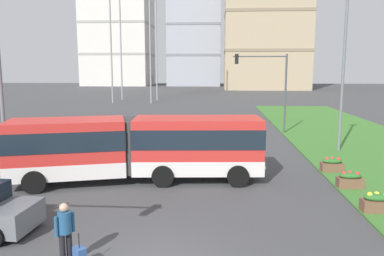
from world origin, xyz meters
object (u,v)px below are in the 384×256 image
(flower_planter_3, at_px, (332,165))
(streetlight_left, at_px, (0,77))
(articulated_bus, at_px, (138,147))
(flower_planter_1, at_px, (377,202))
(traffic_light_far_right, at_px, (269,79))
(apartment_tower_west, at_px, (118,11))
(streetlight_median, at_px, (344,66))
(apartment_tower_westcentre, at_px, (195,27))
(apartment_tower_centre, at_px, (267,15))
(pedestrian_crossing, at_px, (65,229))
(flower_planter_2, at_px, (350,180))

(flower_planter_3, xyz_separation_m, streetlight_left, (-16.02, -2.29, 4.49))
(articulated_bus, height_order, flower_planter_1, articulated_bus)
(traffic_light_far_right, bearing_deg, apartment_tower_west, 111.33)
(articulated_bus, bearing_deg, streetlight_left, -178.13)
(streetlight_left, bearing_deg, traffic_light_far_right, 45.26)
(streetlight_median, relative_size, apartment_tower_westcentre, 0.28)
(apartment_tower_west, bearing_deg, apartment_tower_centre, -25.95)
(pedestrian_crossing, bearing_deg, flower_planter_1, 23.65)
(streetlight_median, distance_m, apartment_tower_west, 107.52)
(apartment_tower_west, bearing_deg, flower_planter_1, -71.04)
(pedestrian_crossing, xyz_separation_m, traffic_light_far_right, (8.23, 22.10, 3.45))
(flower_planter_1, height_order, streetlight_left, streetlight_left)
(articulated_bus, height_order, flower_planter_2, articulated_bus)
(streetlight_left, bearing_deg, flower_planter_1, -11.80)
(flower_planter_3, distance_m, streetlight_left, 16.79)
(pedestrian_crossing, relative_size, streetlight_left, 0.19)
(apartment_tower_westcentre, relative_size, apartment_tower_centre, 0.96)
(flower_planter_3, bearing_deg, apartment_tower_west, 109.91)
(flower_planter_3, xyz_separation_m, streetlight_median, (1.90, 5.13, 5.07))
(streetlight_left, height_order, apartment_tower_west, apartment_tower_west)
(streetlight_left, bearing_deg, apartment_tower_west, 101.48)
(streetlight_left, bearing_deg, articulated_bus, 1.87)
(traffic_light_far_right, bearing_deg, flower_planter_3, -81.61)
(flower_planter_2, bearing_deg, pedestrian_crossing, -143.90)
(articulated_bus, relative_size, traffic_light_far_right, 1.86)
(articulated_bus, bearing_deg, pedestrian_crossing, -92.70)
(traffic_light_far_right, distance_m, apartment_tower_centre, 72.04)
(articulated_bus, bearing_deg, flower_planter_2, -3.79)
(flower_planter_1, bearing_deg, streetlight_left, 168.20)
(streetlight_median, bearing_deg, traffic_light_far_right, 117.94)
(flower_planter_1, relative_size, apartment_tower_westcentre, 0.03)
(flower_planter_3, relative_size, apartment_tower_westcentre, 0.03)
(streetlight_left, relative_size, apartment_tower_west, 0.19)
(apartment_tower_centre, bearing_deg, articulated_bus, -100.74)
(flower_planter_2, relative_size, apartment_tower_centre, 0.03)
(flower_planter_3, bearing_deg, flower_planter_1, -90.00)
(flower_planter_1, relative_size, apartment_tower_centre, 0.03)
(flower_planter_1, distance_m, apartment_tower_west, 117.72)
(apartment_tower_westcentre, bearing_deg, streetlight_left, -91.52)
(streetlight_median, height_order, apartment_tower_westcentre, apartment_tower_westcentre)
(flower_planter_2, bearing_deg, flower_planter_3, 90.00)
(flower_planter_2, relative_size, streetlight_median, 0.11)
(flower_planter_2, relative_size, traffic_light_far_right, 0.17)
(pedestrian_crossing, xyz_separation_m, flower_planter_3, (10.01, 10.02, -0.58))
(flower_planter_3, bearing_deg, flower_planter_2, -90.00)
(streetlight_left, xyz_separation_m, apartment_tower_west, (-21.50, 105.86, 18.41))
(flower_planter_1, height_order, traffic_light_far_right, traffic_light_far_right)
(traffic_light_far_right, bearing_deg, streetlight_median, -62.06)
(flower_planter_2, height_order, traffic_light_far_right, traffic_light_far_right)
(pedestrian_crossing, bearing_deg, apartment_tower_west, 103.61)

